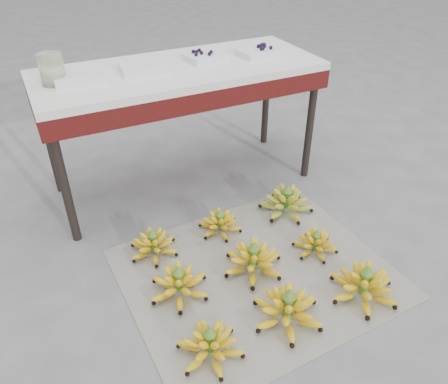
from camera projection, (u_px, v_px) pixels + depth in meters
name	position (u px, v px, depth m)	size (l,w,h in m)	color
ground	(266.00, 279.00, 2.13)	(60.00, 60.00, 0.00)	#5D5D5F
newspaper_mat	(256.00, 273.00, 2.16)	(1.25, 1.05, 0.01)	silver
bunch_front_left	(210.00, 345.00, 1.74)	(0.34, 0.34, 0.17)	yellow
bunch_front_center	(288.00, 309.00, 1.88)	(0.36, 0.36, 0.19)	yellow
bunch_front_right	(364.00, 286.00, 2.00)	(0.40, 0.40, 0.19)	yellow
bunch_mid_left	(179.00, 284.00, 2.01)	(0.32, 0.32, 0.17)	yellow
bunch_mid_center	(253.00, 260.00, 2.14)	(0.36, 0.36, 0.18)	yellow
bunch_mid_right	(315.00, 243.00, 2.26)	(0.24, 0.24, 0.14)	yellow
bunch_back_left	(154.00, 245.00, 2.25)	(0.25, 0.25, 0.15)	yellow
bunch_back_center	(220.00, 223.00, 2.40)	(0.24, 0.24, 0.14)	yellow
bunch_back_right	(286.00, 203.00, 2.54)	(0.39, 0.39, 0.19)	olive
vendor_table	(180.00, 81.00, 2.47)	(1.59, 0.64, 0.77)	black
tray_far_left	(80.00, 76.00, 2.22)	(0.27, 0.20, 0.04)	silver
tray_left	(145.00, 67.00, 2.34)	(0.27, 0.21, 0.04)	silver
tray_right	(205.00, 57.00, 2.50)	(0.25, 0.19, 0.06)	silver
tray_far_right	(259.00, 52.00, 2.57)	(0.25, 0.19, 0.06)	silver
glass_jar	(52.00, 69.00, 2.15)	(0.12, 0.12, 0.15)	beige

